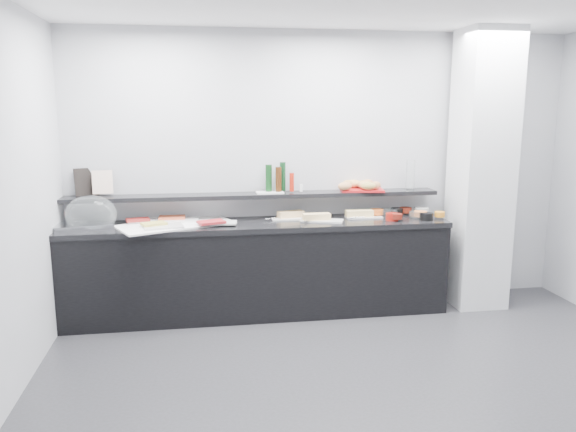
{
  "coord_description": "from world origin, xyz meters",
  "views": [
    {
      "loc": [
        -1.22,
        -3.47,
        1.96
      ],
      "look_at": [
        -0.45,
        1.45,
        1.0
      ],
      "focal_mm": 35.0,
      "sensor_mm": 36.0,
      "label": 1
    }
  ],
  "objects": [
    {
      "name": "buffet_cabinet",
      "position": [
        -0.7,
        1.7,
        0.42
      ],
      "size": [
        3.6,
        0.6,
        0.85
      ],
      "primitive_type": "cube",
      "color": "black",
      "rests_on": "ground"
    },
    {
      "name": "bowl_black_jam",
      "position": [
        0.72,
        1.85,
        0.94
      ],
      "size": [
        0.13,
        0.13,
        0.07
      ],
      "primitive_type": "cylinder",
      "rotation": [
        0.0,
        0.0,
        -0.07
      ],
      "color": "black",
      "rests_on": "counter_top"
    },
    {
      "name": "bottle_hot",
      "position": [
        -0.35,
        1.87,
        1.25
      ],
      "size": [
        0.06,
        0.06,
        0.18
      ],
      "primitive_type": "cylinder",
      "rotation": [
        0.0,
        0.0,
        0.36
      ],
      "color": "#B41D0C",
      "rests_on": "condiment_tray"
    },
    {
      "name": "bread_roll_sw",
      "position": [
        0.17,
        1.8,
        1.21
      ],
      "size": [
        0.18,
        0.14,
        0.08
      ],
      "primitive_type": "ellipsoid",
      "rotation": [
        0.0,
        0.0,
        0.33
      ],
      "color": "#BD7B48",
      "rests_on": "bread_tray"
    },
    {
      "name": "linen_runner",
      "position": [
        -1.46,
        1.68,
        0.91
      ],
      "size": [
        1.13,
        0.86,
        0.01
      ],
      "primitive_type": "cube",
      "rotation": [
        0.0,
        0.0,
        0.43
      ],
      "color": "white",
      "rests_on": "counter_top"
    },
    {
      "name": "bowl_glass_cream",
      "position": [
        0.97,
        1.83,
        0.94
      ],
      "size": [
        0.18,
        0.18,
        0.07
      ],
      "primitive_type": "cylinder",
      "rotation": [
        0.0,
        0.0,
        0.21
      ],
      "color": "silver",
      "rests_on": "counter_top"
    },
    {
      "name": "fill_red_jam",
      "position": [
        0.62,
        1.54,
        0.95
      ],
      "size": [
        0.12,
        0.12,
        0.05
      ],
      "primitive_type": "cylinder",
      "rotation": [
        0.0,
        0.0,
        0.32
      ],
      "color": "#5B140D",
      "rests_on": "bowl_red_jam"
    },
    {
      "name": "bread_roll_n",
      "position": [
        0.3,
        1.97,
        1.21
      ],
      "size": [
        0.16,
        0.11,
        0.08
      ],
      "primitive_type": "ellipsoid",
      "rotation": [
        0.0,
        0.0,
        0.13
      ],
      "color": "tan",
      "rests_on": "bread_tray"
    },
    {
      "name": "fill_glass_fruit",
      "position": [
        0.5,
        1.8,
        0.95
      ],
      "size": [
        0.17,
        0.17,
        0.05
      ],
      "primitive_type": "cylinder",
      "rotation": [
        0.0,
        0.0,
        -0.35
      ],
      "color": "orange",
      "rests_on": "bowl_glass_fruit"
    },
    {
      "name": "carafe",
      "position": [
        0.86,
        1.87,
        1.3
      ],
      "size": [
        0.12,
        0.12,
        0.3
      ],
      "primitive_type": "cylinder",
      "rotation": [
        0.0,
        0.0,
        -0.42
      ],
      "color": "silver",
      "rests_on": "wall_shelf"
    },
    {
      "name": "bowl_red_jam",
      "position": [
        0.58,
        1.59,
        0.94
      ],
      "size": [
        0.15,
        0.15,
        0.07
      ],
      "primitive_type": "cylinder",
      "rotation": [
        0.0,
        0.0,
        -0.28
      ],
      "color": "maroon",
      "rests_on": "counter_top"
    },
    {
      "name": "food_meat_b",
      "position": [
        -1.14,
        1.57,
        0.94
      ],
      "size": [
        0.27,
        0.22,
        0.02
      ],
      "primitive_type": "cube",
      "rotation": [
        0.0,
        0.0,
        0.32
      ],
      "color": "maroon",
      "rests_on": "platter_meat_b"
    },
    {
      "name": "ground",
      "position": [
        0.0,
        0.0,
        0.0
      ],
      "size": [
        5.0,
        5.0,
        0.0
      ],
      "primitive_type": "plane",
      "color": "#2D2D30",
      "rests_on": "ground"
    },
    {
      "name": "food_salmon",
      "position": [
        -1.5,
        1.85,
        0.94
      ],
      "size": [
        0.25,
        0.16,
        0.02
      ],
      "primitive_type": "cube",
      "rotation": [
        0.0,
        0.0,
        -0.02
      ],
      "color": "#D74E2C",
      "rests_on": "platter_salmon"
    },
    {
      "name": "shaker_salt",
      "position": [
        -0.49,
        1.9,
        1.2
      ],
      "size": [
        0.04,
        0.04,
        0.07
      ],
      "primitive_type": "cylinder",
      "rotation": [
        0.0,
        0.0,
        0.0
      ],
      "color": "white",
      "rests_on": "condiment_tray"
    },
    {
      "name": "platter_salmon",
      "position": [
        -1.41,
        1.81,
        0.92
      ],
      "size": [
        0.33,
        0.24,
        0.01
      ],
      "primitive_type": "cube",
      "rotation": [
        0.0,
        0.0,
        -0.1
      ],
      "color": "white",
      "rests_on": "linen_runner"
    },
    {
      "name": "condiment_tray",
      "position": [
        -0.56,
        1.87,
        1.16
      ],
      "size": [
        0.26,
        0.17,
        0.01
      ],
      "primitive_type": "cube",
      "rotation": [
        0.0,
        0.0,
        0.02
      ],
      "color": "white",
      "rests_on": "wall_shelf"
    },
    {
      "name": "tongs_left",
      "position": [
        -0.56,
        1.77,
        0.92
      ],
      "size": [
        0.15,
        0.08,
        0.01
      ],
      "primitive_type": "cylinder",
      "rotation": [
        0.0,
        1.57,
        0.46
      ],
      "color": "silver",
      "rests_on": "sandwich_plate_left"
    },
    {
      "name": "print_art",
      "position": [
        -2.13,
        1.94,
        1.28
      ],
      "size": [
        0.19,
        0.08,
        0.22
      ],
      "primitive_type": "cube",
      "rotation": [
        -0.21,
        0.0,
        0.14
      ],
      "color": "beige",
      "rests_on": "framed_print"
    },
    {
      "name": "bottle_brown",
      "position": [
        -0.48,
        1.87,
        1.28
      ],
      "size": [
        0.06,
        0.06,
        0.24
      ],
      "primitive_type": "cylinder",
      "rotation": [
        0.0,
        0.0,
        -0.13
      ],
      "color": "#3C1E0A",
      "rests_on": "condiment_tray"
    },
    {
      "name": "bowl_glass_salmon",
      "position": [
        0.85,
        1.62,
        0.94
      ],
      "size": [
        0.19,
        0.19,
        0.07
      ],
      "primitive_type": "cylinder",
      "rotation": [
        0.0,
        0.0,
        0.33
      ],
      "color": "white",
      "rests_on": "counter_top"
    },
    {
      "name": "food_cheese",
      "position": [
        -1.65,
        1.58,
        0.94
      ],
      "size": [
        0.25,
        0.21,
        0.02
      ],
      "primitive_type": "cube",
      "rotation": [
        0.0,
        0.0,
        0.41
      ],
      "color": "#CFBD50",
      "rests_on": "platter_cheese"
    },
    {
      "name": "fill_glass_cream",
      "position": [
        0.97,
        1.82,
        0.95
      ],
      "size": [
        0.17,
        0.17,
        0.05
      ],
      "primitive_type": "cylinder",
      "rotation": [
        0.0,
        0.0,
        0.31
      ],
      "color": "white",
      "rests_on": "bowl_glass_cream"
    },
    {
      "name": "bread_roll_s",
      "position": [
        0.4,
        1.78,
        1.21
      ],
      "size": [
        0.16,
        0.12,
        0.08
      ],
      "primitive_type": "ellipsoid",
      "rotation": [
        0.0,
        0.0,
        -0.19
      ],
      "color": "#AB8D41",
      "rests_on": "bread_tray"
    },
    {
      "name": "framed_print",
      "position": [
        -2.28,
        1.97,
        1.28
      ],
      "size": [
        0.22,
        0.14,
        0.26
      ],
      "primitive_type": "cube",
      "rotation": [
        -0.21,
        0.0,
        0.37
      ],
      "color": "black",
      "rests_on": "wall_shelf"
    },
    {
      "name": "platter_meat_a",
      "position": [
        -1.75,
        1.84,
        0.92
      ],
      "size": [
        0.34,
        0.26,
        0.01
      ],
      "primitive_type": "cube",
      "rotation": [
        0.0,
        0.0,
        0.17
      ],
      "color": "white",
      "rests_on": "linen_runner"
    },
    {
      "name": "sandwich_plate_mid",
      "position": [
        -0.09,
        1.65,
        0.91
      ],
      "size": [
        0.43,
        0.3,
        0.01
      ],
      "primitive_type": "cube",
      "rotation": [
        0.0,
        0.0,
        -0.36
      ],
      "color": "silver",
      "rests_on": "counter_top"
    },
    {
      "name": "bowl_black_fruit",
      "position": [
        0.92,
        1.56,
        0.94
      ],
      "size": [
        0.15,
        0.15,
        0.07
      ],
      "primitive_type": "cylinder",
      "rotation": [
        0.0,
        0.0,
        -0.19
      ],
      "color": "black",
      "rests_on": "counter_top"
    },
    {
      "name": "shaker_pepper",
      "position": [
        -0.26,
        1.85,
        1.2
      ],
      "size": [
        0.04,
        0.04,
        0.07
      ],
      "primitive_type": "cylinder",
      "rotation": [
        0.0,
        0.0,
        0.06
      ],
      "color": "white",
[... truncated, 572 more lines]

